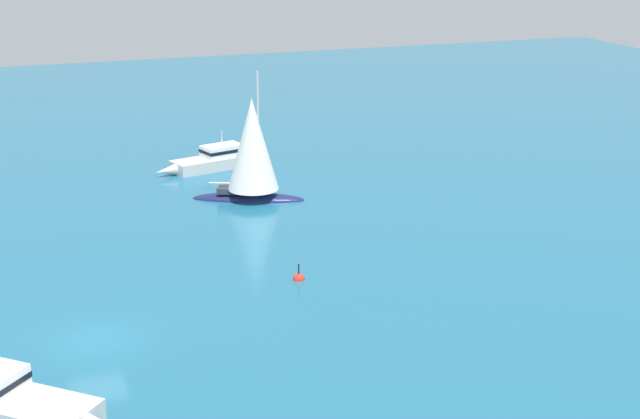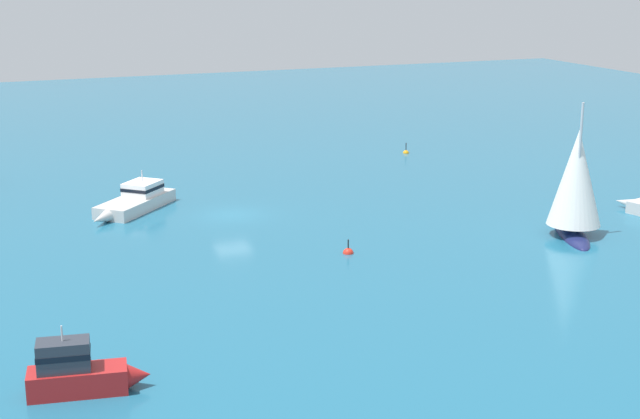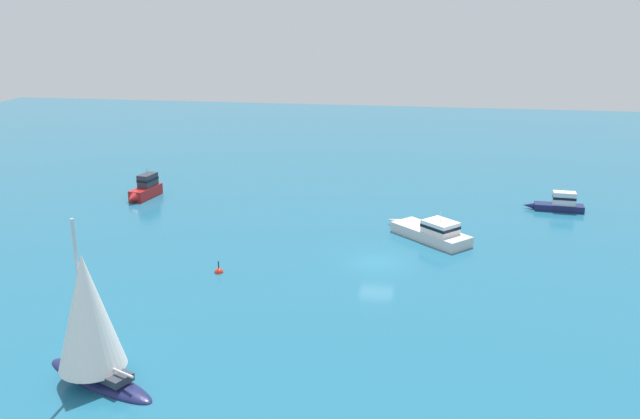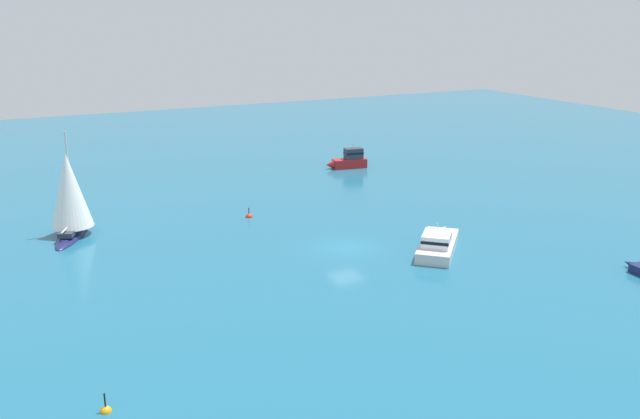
% 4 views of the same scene
% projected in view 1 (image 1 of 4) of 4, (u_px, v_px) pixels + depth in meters
% --- Properties ---
extents(ground_plane, '(165.37, 165.37, 0.00)m').
position_uv_depth(ground_plane, '(95.00, 340.00, 44.20)').
color(ground_plane, '#1E607F').
extents(yacht, '(4.66, 7.56, 9.05)m').
position_uv_depth(yacht, '(252.00, 152.00, 64.23)').
color(yacht, '#191E4C').
rests_on(yacht, ground).
extents(motor_cruiser, '(7.11, 7.43, 2.62)m').
position_uv_depth(motor_cruiser, '(10.00, 400.00, 37.43)').
color(motor_cruiser, silver).
rests_on(motor_cruiser, ground).
extents(cabin_cruiser, '(3.92, 8.25, 2.76)m').
position_uv_depth(cabin_cruiser, '(214.00, 160.00, 72.70)').
color(cabin_cruiser, silver).
rests_on(cabin_cruiser, ground).
extents(channel_buoy, '(0.65, 0.65, 1.18)m').
position_uv_depth(channel_buoy, '(299.00, 279.00, 51.32)').
color(channel_buoy, red).
rests_on(channel_buoy, ground).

